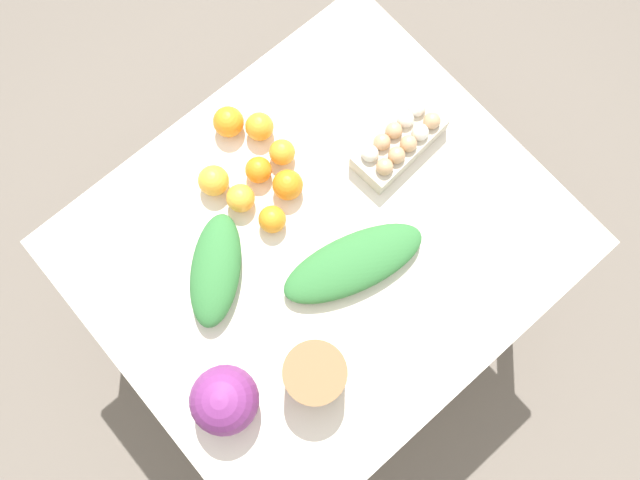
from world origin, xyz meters
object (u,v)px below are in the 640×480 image
at_px(orange_2, 228,122).
at_px(greens_bunch_dandelion, 353,263).
at_px(egg_carton, 400,141).
at_px(orange_0, 288,185).
at_px(paper_bag, 315,374).
at_px(cabbage_purple, 224,400).
at_px(orange_1, 259,127).
at_px(orange_4, 272,219).
at_px(greens_bunch_beet_tops, 216,270).
at_px(orange_6, 241,198).
at_px(orange_3, 214,181).
at_px(orange_5, 258,170).
at_px(orange_7, 282,152).

bearing_deg(orange_2, greens_bunch_dandelion, -90.33).
relative_size(egg_carton, orange_0, 3.38).
xyz_separation_m(orange_0, orange_2, (-0.00, 0.23, 0.00)).
bearing_deg(paper_bag, greens_bunch_dandelion, 29.74).
relative_size(cabbage_purple, orange_1, 2.14).
xyz_separation_m(paper_bag, orange_4, (0.17, 0.36, -0.03)).
xyz_separation_m(greens_bunch_beet_tops, orange_6, (0.16, 0.10, -0.00)).
bearing_deg(orange_2, paper_bag, -111.49).
distance_m(orange_3, orange_6, 0.08).
bearing_deg(orange_3, orange_2, 37.80).
xyz_separation_m(egg_carton, paper_bag, (-0.55, -0.30, 0.03)).
height_order(orange_3, orange_6, orange_3).
distance_m(egg_carton, orange_6, 0.43).
relative_size(orange_3, orange_6, 1.09).
relative_size(cabbage_purple, orange_5, 2.31).
bearing_deg(orange_0, egg_carton, -18.91).
bearing_deg(cabbage_purple, orange_3, 54.74).
distance_m(egg_carton, orange_0, 0.31).
bearing_deg(greens_bunch_beet_tops, paper_bag, -86.67).
bearing_deg(orange_1, orange_4, -122.38).
xyz_separation_m(orange_2, orange_4, (-0.08, -0.28, -0.01)).
xyz_separation_m(orange_0, orange_5, (-0.03, 0.08, -0.00)).
height_order(cabbage_purple, greens_bunch_dandelion, cabbage_purple).
bearing_deg(orange_1, orange_3, -168.02).
relative_size(greens_bunch_dandelion, greens_bunch_beet_tops, 1.30).
bearing_deg(orange_5, egg_carton, -29.22).
distance_m(orange_2, orange_7, 0.16).
bearing_deg(orange_1, paper_bag, -117.89).
relative_size(cabbage_purple, orange_0, 2.02).
xyz_separation_m(greens_bunch_beet_tops, orange_5, (0.24, 0.13, -0.00)).
distance_m(orange_2, orange_5, 0.15).
height_order(orange_4, orange_6, orange_6).
distance_m(paper_bag, orange_3, 0.55).
bearing_deg(orange_0, orange_6, 155.15).
bearing_deg(orange_0, orange_3, 135.57).
xyz_separation_m(orange_1, orange_7, (-0.00, -0.09, -0.00)).
distance_m(paper_bag, orange_6, 0.48).
bearing_deg(greens_bunch_beet_tops, cabbage_purple, -123.73).
bearing_deg(orange_6, orange_4, -75.26).
relative_size(cabbage_purple, orange_2, 1.97).
bearing_deg(orange_2, orange_4, -106.65).
bearing_deg(paper_bag, orange_0, 57.59).
bearing_deg(greens_bunch_dandelion, orange_6, 108.53).
relative_size(orange_2, orange_5, 1.17).
bearing_deg(cabbage_purple, orange_5, 43.29).
relative_size(egg_carton, orange_6, 3.64).
bearing_deg(paper_bag, orange_7, 57.82).
height_order(cabbage_purple, paper_bag, cabbage_purple).
xyz_separation_m(greens_bunch_dandelion, orange_6, (-0.10, 0.31, 0.00)).
bearing_deg(cabbage_purple, greens_bunch_dandelion, 6.59).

